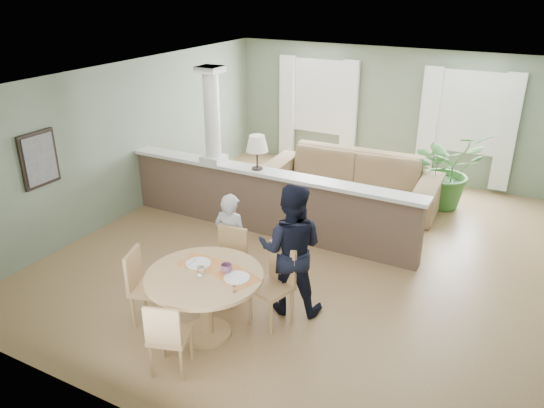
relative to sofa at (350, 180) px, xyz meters
The scene contains 12 objects.
ground 2.11m from the sofa, 87.34° to the right, with size 8.00×8.00×0.00m, color #A78358.
room_shell 1.95m from the sofa, 87.34° to the right, with size 7.02×8.02×2.71m.
pony_wall 2.07m from the sofa, 115.67° to the right, with size 5.32×0.38×2.70m.
sofa is the anchor object (origin of this frame).
houseplant 1.78m from the sofa, 24.37° to the left, with size 1.32×1.14×1.47m, color #336829.
dining_table 4.64m from the sofa, 90.97° to the right, with size 1.38×1.38×0.95m.
chair_far_boy 3.79m from the sofa, 94.49° to the right, with size 0.48×0.48×0.98m.
chair_far_man 4.00m from the sofa, 82.88° to the right, with size 0.56×0.56×1.00m.
chair_near 5.40m from the sofa, 90.56° to the right, with size 0.52×0.52×0.91m.
chair_side 4.84m from the sofa, 100.91° to the right, with size 0.56×0.56×0.98m.
child_person 3.55m from the sofa, 96.86° to the right, with size 0.50×0.33×1.38m, color #ACADB2.
man_person 3.73m from the sofa, 81.37° to the right, with size 0.85×0.66×1.74m, color black.
Camera 1 is at (3.01, -6.89, 4.02)m, focal length 35.00 mm.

